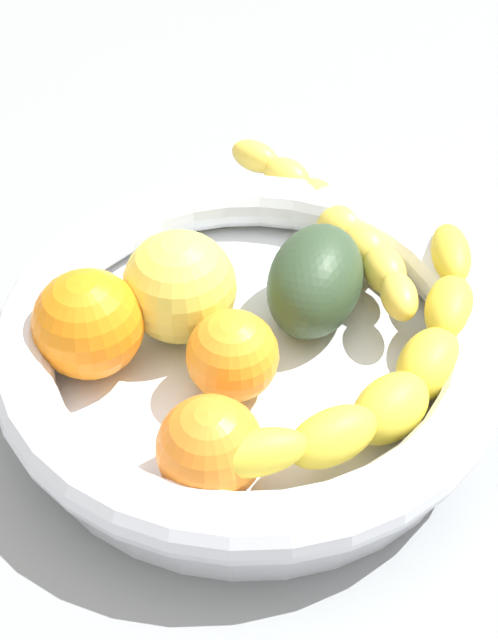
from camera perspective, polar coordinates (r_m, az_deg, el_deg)
kitchen_counter at (r=56.40cm, az=-0.00°, el=-5.00°), size 120.00×120.00×3.00cm
fruit_bowl at (r=53.01cm, az=-0.00°, el=-1.75°), size 30.36×30.36×5.94cm
banana_draped_left at (r=59.73cm, az=5.60°, el=6.28°), size 21.22×7.60×4.23cm
banana_draped_right at (r=49.63cm, az=9.48°, el=-3.22°), size 9.79×24.93×4.38cm
orange_front at (r=51.65cm, az=-10.39°, el=-0.26°), size 6.54×6.54×6.54cm
orange_mid_left at (r=45.39cm, az=-2.54°, el=-8.35°), size 5.66×5.66×5.66cm
orange_mid_right at (r=49.83cm, az=-1.08°, el=-2.34°), size 5.36×5.36×5.36cm
apple_yellow at (r=53.01cm, az=-4.53°, el=2.16°), size 6.96×6.96×6.96cm
avocado_dark at (r=54.38cm, az=4.24°, el=2.65°), size 9.43×10.36×6.01cm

